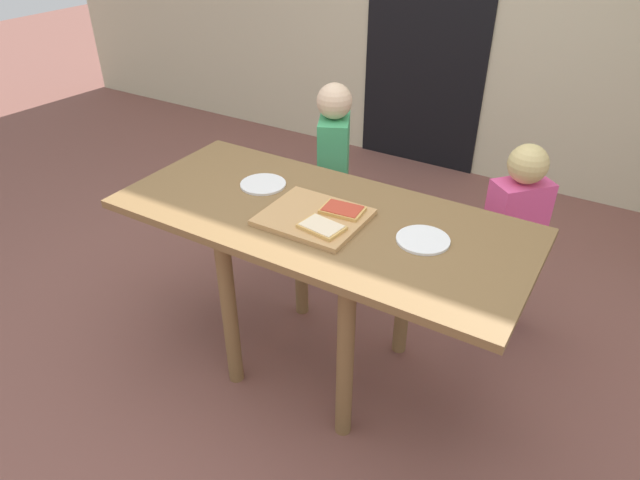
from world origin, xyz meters
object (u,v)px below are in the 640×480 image
plate_white_left (263,184)px  pizza_slice_far_right (343,210)px  cutting_board (314,217)px  child_left (333,173)px  plate_white_right (423,240)px  child_right (513,231)px  dining_table (320,239)px  pizza_slice_near_right (322,227)px

plate_white_left → pizza_slice_far_right: bearing=-7.3°
cutting_board → pizza_slice_far_right: (0.08, 0.07, 0.02)m
cutting_board → child_left: bearing=114.1°
cutting_board → plate_white_right: 0.41m
child_right → dining_table: bearing=-131.6°
dining_table → child_left: child_left is taller
plate_white_left → child_left: child_left is taller
plate_white_left → plate_white_right: bearing=-4.4°
pizza_slice_far_right → plate_white_right: pizza_slice_far_right is taller
pizza_slice_near_right → pizza_slice_far_right: size_ratio=1.03×
dining_table → pizza_slice_far_right: pizza_slice_far_right is taller
dining_table → pizza_slice_far_right: 0.16m
child_left → plate_white_left: bearing=-92.1°
pizza_slice_far_right → child_right: child_right is taller
plate_white_right → plate_white_left: bearing=175.6°
pizza_slice_near_right → plate_white_left: size_ratio=0.89×
pizza_slice_near_right → child_left: child_left is taller
dining_table → pizza_slice_far_right: bearing=20.1°
cutting_board → dining_table: bearing=88.7°
pizza_slice_near_right → plate_white_right: pizza_slice_near_right is taller
pizza_slice_near_right → child_right: (0.51, 0.78, -0.27)m
pizza_slice_near_right → plate_white_right: bearing=23.1°
child_right → plate_white_left: bearing=-147.4°
child_left → pizza_slice_far_right: bearing=-57.5°
pizza_slice_far_right → pizza_slice_near_right: bearing=-91.5°
cutting_board → child_right: child_right is taller
child_left → cutting_board: bearing=-65.9°
pizza_slice_far_right → plate_white_right: 0.32m
dining_table → plate_white_right: size_ratio=8.45×
dining_table → pizza_slice_far_right: (0.08, 0.03, 0.14)m
dining_table → plate_white_right: 0.42m
pizza_slice_near_right → pizza_slice_far_right: (0.00, 0.14, 0.00)m
child_right → child_left: bearing=-177.7°
plate_white_right → child_right: bearing=73.7°
child_left → child_right: bearing=2.3°
cutting_board → plate_white_left: cutting_board is taller
dining_table → child_right: size_ratio=1.69×
cutting_board → plate_white_right: size_ratio=1.95×
plate_white_right → child_left: bearing=139.4°
pizza_slice_near_right → plate_white_right: (0.33, 0.14, -0.02)m
cutting_board → pizza_slice_far_right: size_ratio=2.26×
pizza_slice_near_right → child_left: (-0.38, 0.74, -0.19)m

